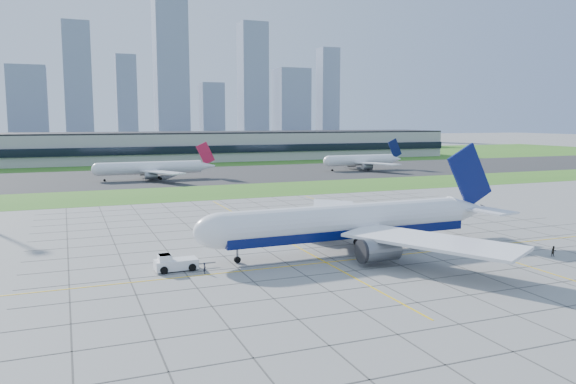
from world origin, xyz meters
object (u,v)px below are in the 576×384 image
Objects in this scene: distant_jet_1 at (152,168)px; distant_jet_2 at (362,160)px; crew_far at (554,251)px; airliner at (349,223)px; pushback_tug at (174,263)px; crew_near at (205,268)px.

distant_jet_1 is 93.58m from distant_jet_2.
distant_jet_1 is (-43.82, 147.02, 3.61)m from crew_far.
airliner is 1.34× the size of distant_jet_1.
distant_jet_2 is (49.55, 153.31, 3.60)m from crew_far.
crew_far is at bearing -29.28° from airliner.
crew_far is (59.96, -14.58, -0.26)m from pushback_tug.
pushback_tug reaches higher than crew_far.
crew_near is 57.19m from crew_far.
crew_far is (56.07, -11.26, 0.07)m from crew_near.
crew_near is at bearing 178.69° from crew_far.
distant_jet_1 reaches higher than crew_far.
pushback_tug is 0.21× the size of distant_jet_1.
pushback_tug is 5.13m from crew_near.
pushback_tug is 61.71m from crew_far.
crew_near is 0.04× the size of distant_jet_1.
distant_jet_2 is at bearing 82.13° from crew_far.
distant_jet_1 is 1.02× the size of distant_jet_2.
pushback_tug is at bearing -96.95° from distant_jet_1.
pushback_tug is 176.78m from distant_jet_2.
distant_jet_2 is at bearing 3.85° from distant_jet_1.
crew_far is at bearing -107.91° from distant_jet_2.
crew_near is 0.92× the size of crew_far.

